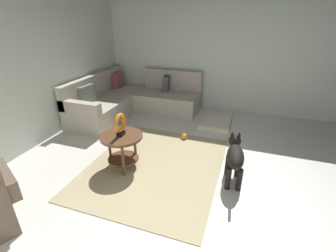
{
  "coord_description": "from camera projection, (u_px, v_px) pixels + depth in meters",
  "views": [
    {
      "loc": [
        -2.66,
        -0.48,
        2.1
      ],
      "look_at": [
        0.45,
        0.6,
        0.55
      ],
      "focal_mm": 25.8,
      "sensor_mm": 36.0,
      "label": 1
    }
  ],
  "objects": [
    {
      "name": "ground_plane",
      "position": [
        198.0,
        184.0,
        3.33
      ],
      "size": [
        6.0,
        6.0,
        0.1
      ],
      "primitive_type": "cube",
      "color": "silver"
    },
    {
      "name": "wall_back",
      "position": [
        11.0,
        68.0,
        3.61
      ],
      "size": [
        6.0,
        0.12,
        2.7
      ],
      "primitive_type": "cube",
      "color": "silver",
      "rests_on": "ground_plane"
    },
    {
      "name": "wall_right",
      "position": [
        232.0,
        51.0,
        5.25
      ],
      "size": [
        0.12,
        6.0,
        2.7
      ],
      "primitive_type": "cube",
      "color": "silver",
      "rests_on": "ground_plane"
    },
    {
      "name": "area_rug",
      "position": [
        155.0,
        166.0,
        3.64
      ],
      "size": [
        2.3,
        1.9,
        0.01
      ],
      "primitive_type": "cube",
      "color": "tan",
      "rests_on": "ground_plane"
    },
    {
      "name": "sectional_couch",
      "position": [
        132.0,
        100.0,
        5.49
      ],
      "size": [
        2.2,
        2.25,
        0.88
      ],
      "color": "#B2A899",
      "rests_on": "ground_plane"
    },
    {
      "name": "side_table",
      "position": [
        122.0,
        143.0,
        3.44
      ],
      "size": [
        0.6,
        0.6,
        0.54
      ],
      "color": "brown",
      "rests_on": "ground_plane"
    },
    {
      "name": "torus_sculpture",
      "position": [
        120.0,
        124.0,
        3.32
      ],
      "size": [
        0.28,
        0.08,
        0.33
      ],
      "color": "black",
      "rests_on": "side_table"
    },
    {
      "name": "dog_bed_mat",
      "position": [
        216.0,
        122.0,
        5.01
      ],
      "size": [
        0.8,
        0.6,
        0.09
      ],
      "primitive_type": "cube",
      "color": "beige",
      "rests_on": "ground_plane"
    },
    {
      "name": "dog",
      "position": [
        235.0,
        157.0,
        3.18
      ],
      "size": [
        0.85,
        0.29,
        0.63
      ],
      "rotation": [
        0.0,
        0.0,
        4.85
      ],
      "color": "black",
      "rests_on": "ground_plane"
    },
    {
      "name": "dog_toy_ball",
      "position": [
        184.0,
        136.0,
        4.4
      ],
      "size": [
        0.11,
        0.11,
        0.11
      ],
      "primitive_type": "sphere",
      "color": "orange",
      "rests_on": "ground_plane"
    }
  ]
}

